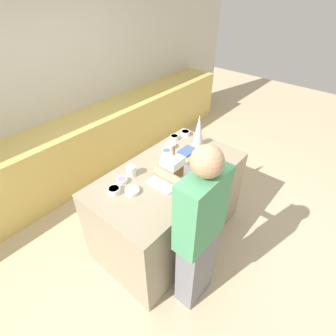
{
  "coord_description": "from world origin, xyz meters",
  "views": [
    {
      "loc": [
        -1.53,
        -1.29,
        2.52
      ],
      "look_at": [
        -0.01,
        0.0,
        1.0
      ],
      "focal_mm": 28.0,
      "sensor_mm": 36.0,
      "label": 1
    }
  ],
  "objects": [
    {
      "name": "baking_tray",
      "position": [
        -0.03,
        -0.07,
        0.94
      ],
      "size": [
        0.46,
        0.27,
        0.01
      ],
      "color": "silver",
      "rests_on": "kitchen_island"
    },
    {
      "name": "decorative_tree",
      "position": [
        0.59,
        0.08,
        1.12
      ],
      "size": [
        0.12,
        0.12,
        0.37
      ],
      "color": "silver",
      "rests_on": "kitchen_island"
    },
    {
      "name": "candy_bowl_beside_tree",
      "position": [
        -0.54,
        0.18,
        0.97
      ],
      "size": [
        0.11,
        0.11,
        0.05
      ],
      "color": "silver",
      "rests_on": "kitchen_island"
    },
    {
      "name": "ground_plane",
      "position": [
        0.0,
        0.0,
        0.0
      ],
      "size": [
        12.0,
        12.0,
        0.0
      ],
      "primitive_type": "plane",
      "color": "#C6B28E"
    },
    {
      "name": "candy_bowl_near_tray_right",
      "position": [
        0.22,
        0.22,
        0.96
      ],
      "size": [
        0.1,
        0.1,
        0.05
      ],
      "color": "silver",
      "rests_on": "kitchen_island"
    },
    {
      "name": "cookbook",
      "position": [
        0.4,
        0.08,
        0.95
      ],
      "size": [
        0.19,
        0.14,
        0.02
      ],
      "color": "#3F598C",
      "rests_on": "kitchen_island"
    },
    {
      "name": "candy_bowl_far_right",
      "position": [
        0.35,
        0.27,
        0.96
      ],
      "size": [
        0.11,
        0.11,
        0.05
      ],
      "color": "white",
      "rests_on": "kitchen_island"
    },
    {
      "name": "mug",
      "position": [
        -0.27,
        0.24,
        0.99
      ],
      "size": [
        0.09,
        0.09,
        0.1
      ],
      "color": "white",
      "rests_on": "kitchen_island"
    },
    {
      "name": "back_cabinet_block",
      "position": [
        0.0,
        1.69,
        0.44
      ],
      "size": [
        6.0,
        0.6,
        0.88
      ],
      "color": "#DBBC60",
      "rests_on": "ground_plane"
    },
    {
      "name": "wall_back",
      "position": [
        0.0,
        2.01,
        1.3
      ],
      "size": [
        8.0,
        0.05,
        2.6
      ],
      "color": "beige",
      "rests_on": "ground_plane"
    },
    {
      "name": "candy_bowl_near_tray_left",
      "position": [
        0.67,
        0.31,
        0.96
      ],
      "size": [
        0.11,
        0.11,
        0.05
      ],
      "color": "white",
      "rests_on": "kitchen_island"
    },
    {
      "name": "candy_bowl_front_corner",
      "position": [
        -0.43,
        0.06,
        0.95
      ],
      "size": [
        0.13,
        0.13,
        0.04
      ],
      "color": "silver",
      "rests_on": "kitchen_island"
    },
    {
      "name": "person",
      "position": [
        -0.37,
        -0.62,
        0.87
      ],
      "size": [
        0.44,
        0.55,
        1.68
      ],
      "color": "slate",
      "rests_on": "ground_plane"
    },
    {
      "name": "candy_bowl_behind_tray",
      "position": [
        -0.4,
        0.23,
        0.96
      ],
      "size": [
        0.1,
        0.1,
        0.04
      ],
      "color": "white",
      "rests_on": "kitchen_island"
    },
    {
      "name": "gingerbread_house",
      "position": [
        -0.03,
        -0.07,
        1.06
      ],
      "size": [
        0.17,
        0.16,
        0.31
      ],
      "color": "brown",
      "rests_on": "baking_tray"
    },
    {
      "name": "kitchen_island",
      "position": [
        0.0,
        0.0,
        0.47
      ],
      "size": [
        1.6,
        0.88,
        0.94
      ],
      "color": "gray",
      "rests_on": "ground_plane"
    },
    {
      "name": "candy_bowl_center_rear",
      "position": [
        0.51,
        0.35,
        0.96
      ],
      "size": [
        0.1,
        0.1,
        0.05
      ],
      "color": "white",
      "rests_on": "kitchen_island"
    }
  ]
}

